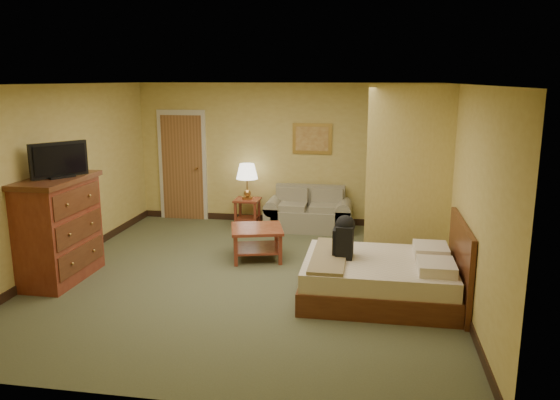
% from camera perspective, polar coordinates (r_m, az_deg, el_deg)
% --- Properties ---
extents(floor, '(6.00, 6.00, 0.00)m').
position_cam_1_polar(floor, '(7.59, -3.37, -8.03)').
color(floor, '#505436').
rests_on(floor, ground).
extents(ceiling, '(6.00, 6.00, 0.00)m').
position_cam_1_polar(ceiling, '(7.11, -3.65, 12.00)').
color(ceiling, white).
rests_on(ceiling, back_wall).
extents(back_wall, '(5.50, 0.02, 2.60)m').
position_cam_1_polar(back_wall, '(10.14, 0.34, 4.81)').
color(back_wall, '#CDB357').
rests_on(back_wall, floor).
extents(left_wall, '(0.02, 6.00, 2.60)m').
position_cam_1_polar(left_wall, '(8.30, -22.34, 2.13)').
color(left_wall, '#CDB357').
rests_on(left_wall, floor).
extents(right_wall, '(0.02, 6.00, 2.60)m').
position_cam_1_polar(right_wall, '(7.14, 18.52, 0.87)').
color(right_wall, '#CDB357').
rests_on(right_wall, floor).
extents(partition, '(1.20, 0.15, 2.60)m').
position_cam_1_polar(partition, '(7.98, 13.29, 2.36)').
color(partition, '#CDB357').
rests_on(partition, floor).
extents(door, '(0.94, 0.16, 2.10)m').
position_cam_1_polar(door, '(10.64, -10.13, 3.52)').
color(door, beige).
rests_on(door, floor).
extents(baseboard, '(5.50, 0.02, 0.12)m').
position_cam_1_polar(baseboard, '(10.38, 0.32, -2.00)').
color(baseboard, black).
rests_on(baseboard, floor).
extents(loveseat, '(1.54, 0.72, 0.78)m').
position_cam_1_polar(loveseat, '(9.85, 3.01, -1.65)').
color(loveseat, gray).
rests_on(loveseat, floor).
extents(side_table, '(0.46, 0.46, 0.50)m').
position_cam_1_polar(side_table, '(10.10, -3.42, -0.84)').
color(side_table, maroon).
rests_on(side_table, floor).
extents(table_lamp, '(0.40, 0.40, 0.65)m').
position_cam_1_polar(table_lamp, '(9.97, -3.47, 2.90)').
color(table_lamp, '#AF7F40').
rests_on(table_lamp, side_table).
extents(coffee_table, '(0.93, 0.93, 0.49)m').
position_cam_1_polar(coffee_table, '(8.24, -2.44, -3.80)').
color(coffee_table, maroon).
rests_on(coffee_table, floor).
extents(wall_picture, '(0.72, 0.04, 0.56)m').
position_cam_1_polar(wall_picture, '(10.01, 3.38, 6.41)').
color(wall_picture, '#B78E3F').
rests_on(wall_picture, back_wall).
extents(dresser, '(0.69, 1.32, 1.41)m').
position_cam_1_polar(dresser, '(7.87, -22.17, -2.80)').
color(dresser, maroon).
rests_on(dresser, floor).
extents(tv, '(0.47, 0.66, 0.47)m').
position_cam_1_polar(tv, '(7.64, -22.09, 3.80)').
color(tv, black).
rests_on(tv, dresser).
extents(bed, '(1.92, 1.57, 1.02)m').
position_cam_1_polar(bed, '(6.90, 10.80, -7.92)').
color(bed, '#4F2412').
rests_on(bed, floor).
extents(backpack, '(0.25, 0.31, 0.53)m').
position_cam_1_polar(backpack, '(6.79, 6.80, -3.67)').
color(backpack, black).
rests_on(backpack, bed).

